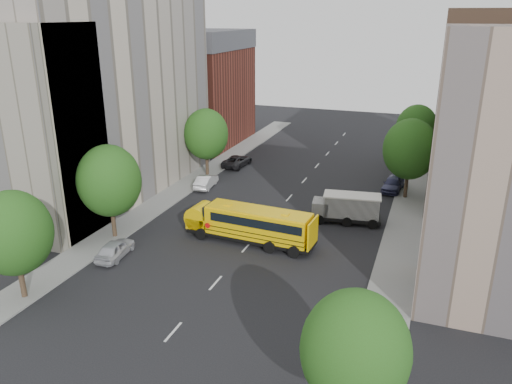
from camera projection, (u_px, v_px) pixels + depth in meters
The scene contains 22 objects.
ground at pixel (255, 237), 41.58m from camera, with size 120.00×120.00×0.00m, color black.
sidewalk_left at pixel (164, 200), 49.69m from camera, with size 3.00×80.00×0.12m, color slate.
sidewalk_right at pixel (403, 233), 42.28m from camera, with size 3.00×80.00×0.12m, color slate.
lane_markings at pixel (289, 198), 50.43m from camera, with size 0.15×64.00×0.01m, color silver.
building_left_cream at pixel (105, 95), 49.31m from camera, with size 10.00×26.00×20.00m, color #BFAF9A.
building_left_redbrick at pixel (203, 97), 69.95m from camera, with size 10.00×15.00×13.00m, color maroon.
building_left_near at pixel (29, 132), 40.54m from camera, with size 10.00×7.00×17.00m, color #B4A98C.
building_right_far at pixel (490, 103), 50.42m from camera, with size 10.00×22.00×18.00m, color #B4A98C.
building_right_sidewall at pixel (500, 125), 40.70m from camera, with size 10.10×0.30×18.00m, color brown.
street_tree_0 at pixel (13, 233), 31.18m from camera, with size 4.80×4.80×7.41m.
street_tree_1 at pixel (109, 181), 39.92m from camera, with size 5.12×5.12×7.90m.
street_tree_2 at pixel (206, 134), 55.88m from camera, with size 4.99×4.99×7.71m.
street_tree_3 at pixel (355, 350), 20.62m from camera, with size 4.61×4.61×7.11m.
street_tree_4 at pixel (410, 149), 48.70m from camera, with size 5.25×5.25×8.10m.
street_tree_5 at pixel (417, 128), 59.44m from camera, with size 4.86×4.86×7.51m.
school_bus at pixel (249, 223), 40.21m from camera, with size 10.77×3.21×3.00m.
safari_truck at pixel (347, 208), 44.10m from camera, with size 6.39×3.04×2.63m.
parked_car_0 at pixel (115, 249), 37.96m from camera, with size 1.62×4.03×1.37m, color #B8B9BF.
parked_car_1 at pixel (206, 181), 53.27m from camera, with size 1.46×4.18×1.38m, color silver.
parked_car_2 at pixel (237, 161), 60.64m from camera, with size 2.28×4.94×1.37m, color black.
parked_car_4 at pixel (393, 184), 52.25m from camera, with size 1.84×4.57×1.56m, color #313357.
parked_car_5 at pixel (402, 157), 62.40m from camera, with size 1.45×4.17×1.37m, color gray.
Camera 1 is at (13.03, -35.55, 17.60)m, focal length 35.00 mm.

